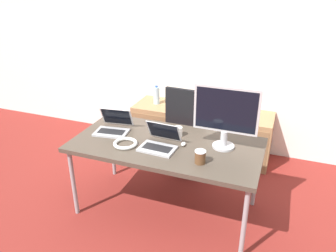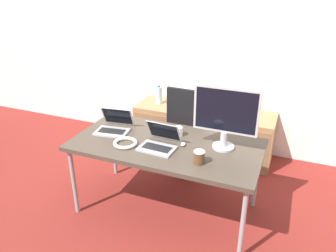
{
  "view_description": "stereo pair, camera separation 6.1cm",
  "coord_description": "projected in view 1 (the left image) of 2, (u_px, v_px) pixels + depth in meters",
  "views": [
    {
      "loc": [
        0.94,
        -2.43,
        2.1
      ],
      "look_at": [
        0.0,
        0.04,
        0.88
      ],
      "focal_mm": 35.0,
      "sensor_mm": 36.0,
      "label": 1
    },
    {
      "loc": [
        0.99,
        -2.4,
        2.1
      ],
      "look_at": [
        0.0,
        0.04,
        0.88
      ],
      "focal_mm": 35.0,
      "sensor_mm": 36.0,
      "label": 2
    }
  ],
  "objects": [
    {
      "name": "ground_plane",
      "position": [
        166.0,
        208.0,
        3.24
      ],
      "size": [
        14.0,
        14.0,
        0.0
      ],
      "primitive_type": "plane",
      "color": "maroon"
    },
    {
      "name": "wall_back",
      "position": [
        211.0,
        47.0,
        3.98
      ],
      "size": [
        10.0,
        0.05,
        2.6
      ],
      "color": "white",
      "rests_on": "ground_plane"
    },
    {
      "name": "desk",
      "position": [
        166.0,
        148.0,
        2.95
      ],
      "size": [
        1.69,
        0.85,
        0.73
      ],
      "color": "#473D33",
      "rests_on": "ground_plane"
    },
    {
      "name": "office_chair",
      "position": [
        191.0,
        140.0,
        3.73
      ],
      "size": [
        0.56,
        0.57,
        1.05
      ],
      "color": "#232326",
      "rests_on": "ground_plane"
    },
    {
      "name": "cabinet_left",
      "position": [
        157.0,
        124.0,
        4.34
      ],
      "size": [
        0.51,
        0.51,
        0.59
      ],
      "color": "#99754C",
      "rests_on": "ground_plane"
    },
    {
      "name": "cabinet_right",
      "position": [
        249.0,
        139.0,
        3.95
      ],
      "size": [
        0.51,
        0.51,
        0.59
      ],
      "color": "#99754C",
      "rests_on": "ground_plane"
    },
    {
      "name": "water_bottle",
      "position": [
        157.0,
        95.0,
        4.17
      ],
      "size": [
        0.08,
        0.08,
        0.24
      ],
      "color": "silver",
      "rests_on": "cabinet_left"
    },
    {
      "name": "laptop_left",
      "position": [
        113.0,
        127.0,
        3.14
      ],
      "size": [
        0.34,
        0.33,
        0.21
      ],
      "color": "#ADADB2",
      "rests_on": "desk"
    },
    {
      "name": "laptop_right",
      "position": [
        160.0,
        143.0,
        2.85
      ],
      "size": [
        0.32,
        0.32,
        0.21
      ],
      "color": "#ADADB2",
      "rests_on": "desk"
    },
    {
      "name": "monitor",
      "position": [
        226.0,
        115.0,
        2.74
      ],
      "size": [
        0.55,
        0.19,
        0.55
      ],
      "color": "#B7B7BC",
      "rests_on": "desk"
    },
    {
      "name": "mouse",
      "position": [
        183.0,
        144.0,
        2.88
      ],
      "size": [
        0.04,
        0.06,
        0.03
      ],
      "color": "silver",
      "rests_on": "desk"
    },
    {
      "name": "coffee_cup_white",
      "position": [
        178.0,
        132.0,
        3.05
      ],
      "size": [
        0.08,
        0.08,
        0.09
      ],
      "color": "white",
      "rests_on": "desk"
    },
    {
      "name": "coffee_cup_brown",
      "position": [
        200.0,
        157.0,
        2.6
      ],
      "size": [
        0.09,
        0.09,
        0.11
      ],
      "color": "brown",
      "rests_on": "desk"
    },
    {
      "name": "cable_coil",
      "position": [
        125.0,
        143.0,
        2.89
      ],
      "size": [
        0.21,
        0.21,
        0.03
      ],
      "color": "white",
      "rests_on": "desk"
    }
  ]
}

